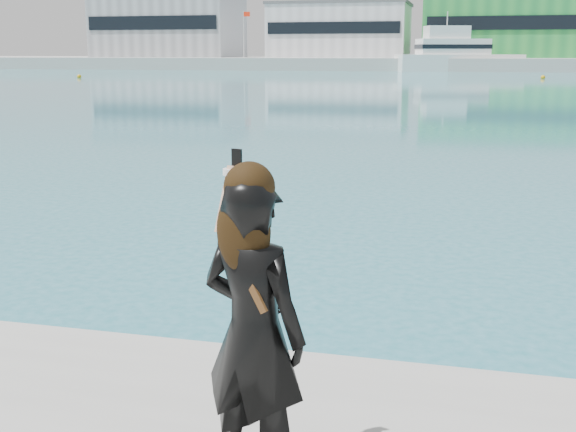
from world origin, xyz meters
name	(u,v)px	position (x,y,z in m)	size (l,w,h in m)	color
far_quay	(465,63)	(0.00, 130.00, 1.00)	(320.00, 40.00, 2.00)	#9E9E99
warehouse_grey_left	(169,26)	(-55.00, 127.98, 7.76)	(26.52, 16.36, 11.50)	gray
warehouse_white	(340,30)	(-22.00, 127.98, 6.76)	(24.48, 15.35, 9.50)	silver
warehouse_green	(515,26)	(8.00, 127.98, 7.26)	(30.60, 16.36, 10.50)	#228A3C
flagpole_left	(244,31)	(-37.91, 121.00, 6.54)	(1.28, 0.16, 8.00)	silver
motor_yacht	(456,55)	(-1.24, 113.20, 2.53)	(19.94, 11.61, 8.99)	white
buoy_near	(543,79)	(9.18, 83.60, 0.00)	(0.50, 0.50, 0.50)	#D99B0B
buoy_far	(79,78)	(-43.13, 73.29, 0.00)	(0.50, 0.50, 0.50)	#D99B0B
woman	(253,324)	(0.40, -0.64, 1.65)	(0.67, 0.54, 1.68)	black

